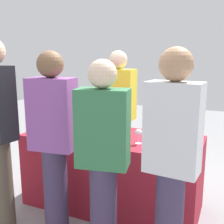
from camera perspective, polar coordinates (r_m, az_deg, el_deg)
ground_plane at (r=3.20m, az=0.00°, el=-18.54°), size 12.00×12.00×0.00m
tasting_table at (r=3.02m, az=0.00°, el=-12.06°), size 1.82×0.77×0.79m
wine_bottle_0 at (r=3.14m, az=-3.75°, el=-1.37°), size 0.08×0.08×0.32m
wine_bottle_1 at (r=3.07m, az=-2.37°, el=-1.55°), size 0.08×0.08×0.33m
wine_bottle_2 at (r=2.93m, az=-0.01°, el=-2.30°), size 0.08×0.08×0.31m
wine_bottle_3 at (r=2.90m, az=2.49°, el=-2.29°), size 0.07×0.07×0.34m
wine_glass_0 at (r=2.99m, az=-11.81°, el=-2.53°), size 0.07×0.07×0.14m
wine_glass_1 at (r=2.84m, az=-8.16°, el=-3.26°), size 0.07×0.07×0.14m
wine_glass_2 at (r=2.74m, az=0.61°, el=-3.48°), size 0.07×0.07×0.15m
wine_glass_3 at (r=2.69m, az=2.19°, el=-3.82°), size 0.07×0.07×0.15m
wine_glass_4 at (r=2.61m, az=5.51°, el=-4.36°), size 0.07×0.07×0.14m
wine_glass_5 at (r=2.59m, az=8.26°, el=-4.74°), size 0.07×0.07×0.13m
server_pouring at (r=3.46m, az=1.24°, el=-0.15°), size 0.42×0.24×1.67m
guest_1 at (r=2.43m, az=-11.99°, el=-5.62°), size 0.41×0.26×1.65m
guest_2 at (r=2.11m, az=-1.87°, el=-9.15°), size 0.42×0.28×1.58m
guest_3 at (r=1.95m, az=12.24°, el=-9.41°), size 0.38×0.23×1.66m
menu_board at (r=4.28m, az=-3.73°, el=-5.44°), size 0.49×0.07×0.71m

